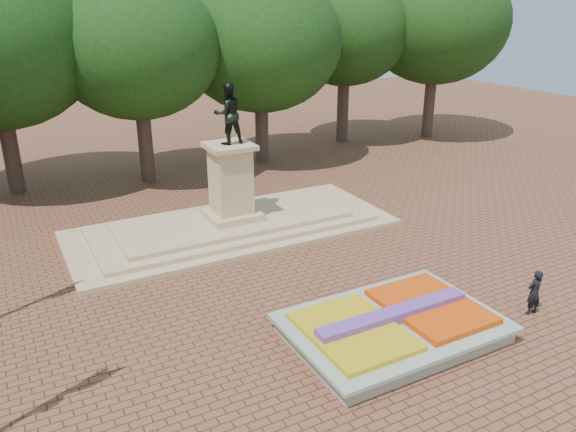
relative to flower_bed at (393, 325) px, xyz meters
name	(u,v)px	position (x,y,z in m)	size (l,w,h in m)	color
ground	(329,314)	(-1.03, 2.00, -0.38)	(90.00, 90.00, 0.00)	brown
flower_bed	(393,325)	(0.00, 0.00, 0.00)	(6.30, 4.30, 0.91)	gray
monument	(232,211)	(-1.03, 10.00, 0.50)	(14.00, 6.00, 6.40)	tan
tree_row_back	(197,53)	(1.31, 20.00, 6.29)	(44.80, 8.80, 10.43)	#3D2A21
pedestrian	(534,292)	(4.79, -1.06, 0.39)	(0.56, 0.37, 1.54)	black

